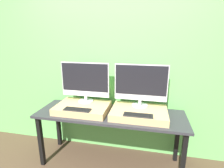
% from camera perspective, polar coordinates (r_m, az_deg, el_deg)
% --- Properties ---
extents(wall_back, '(8.00, 0.04, 2.60)m').
position_cam_1_polar(wall_back, '(2.34, 1.23, 7.38)').
color(wall_back, '#66B75B').
rests_on(wall_back, ground_plane).
extents(workbench, '(1.82, 0.57, 0.71)m').
position_cam_1_polar(workbench, '(2.21, -0.67, -11.34)').
color(workbench, '#2D2D33').
rests_on(workbench, ground_plane).
extents(wooden_riser_left, '(0.65, 0.46, 0.08)m').
position_cam_1_polar(wooden_riser_left, '(2.26, -9.53, -7.63)').
color(wooden_riser_left, tan).
rests_on(wooden_riser_left, workbench).
extents(monitor_left, '(0.63, 0.20, 0.52)m').
position_cam_1_polar(monitor_left, '(2.26, -8.78, 0.95)').
color(monitor_left, '#B2B2B7').
rests_on(monitor_left, wooden_riser_left).
extents(keyboard_left, '(0.32, 0.10, 0.01)m').
position_cam_1_polar(keyboard_left, '(2.10, -11.28, -8.16)').
color(keyboard_left, '#2D2D2D').
rests_on(keyboard_left, wooden_riser_left).
extents(wooden_riser_right, '(0.65, 0.46, 0.08)m').
position_cam_1_polar(wooden_riser_right, '(2.12, 8.80, -9.25)').
color(wooden_riser_right, tan).
rests_on(wooden_riser_right, workbench).
extents(monitor_right, '(0.63, 0.20, 0.52)m').
position_cam_1_polar(monitor_right, '(2.12, 9.36, -0.07)').
color(monitor_right, '#B2B2B7').
rests_on(monitor_right, wooden_riser_right).
extents(keyboard_right, '(0.32, 0.10, 0.01)m').
position_cam_1_polar(keyboard_right, '(1.94, 8.52, -10.02)').
color(keyboard_right, '#2D2D2D').
rests_on(keyboard_right, wooden_riser_right).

